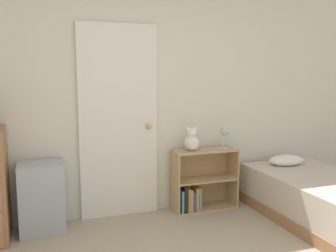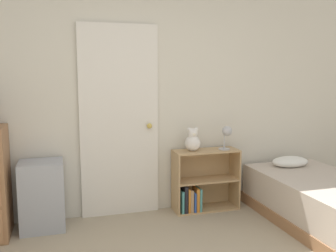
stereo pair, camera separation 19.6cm
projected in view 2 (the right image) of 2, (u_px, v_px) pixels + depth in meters
name	position (u px, v px, depth m)	size (l,w,h in m)	color
wall_back	(123.00, 95.00, 3.93)	(10.00, 0.06, 2.55)	beige
door_closed	(119.00, 122.00, 3.90)	(0.82, 0.09, 2.00)	silver
storage_bin	(42.00, 195.00, 3.61)	(0.41, 0.36, 0.67)	#999EA8
bookshelf	(200.00, 185.00, 4.12)	(0.72, 0.27, 0.67)	tan
teddy_bear	(193.00, 141.00, 4.02)	(0.17, 0.17, 0.26)	silver
desk_lamp	(227.00, 133.00, 4.08)	(0.14, 0.13, 0.26)	#B2B2B7
bed	(329.00, 204.00, 3.67)	(0.96, 1.88, 0.56)	#996B47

